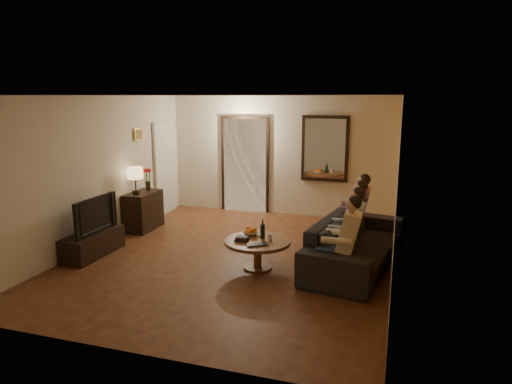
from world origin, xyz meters
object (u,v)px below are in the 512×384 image
(dresser, at_px, (143,211))
(person_d, at_px, (356,214))
(coffee_table, at_px, (258,254))
(laptop, at_px, (258,246))
(tv_stand, at_px, (93,244))
(bowl, at_px, (251,233))
(wine_bottle, at_px, (263,229))
(person_c, at_px, (353,223))
(person_a, at_px, (344,246))
(sofa, at_px, (357,242))
(dog, at_px, (318,254))
(tv, at_px, (91,215))
(person_b, at_px, (349,233))
(table_lamp, at_px, (135,181))

(dresser, distance_m, person_d, 4.12)
(dresser, bearing_deg, coffee_table, -25.77)
(laptop, bearing_deg, tv_stand, 144.38)
(dresser, distance_m, laptop, 3.31)
(bowl, xyz_separation_m, wine_bottle, (0.23, -0.12, 0.12))
(tv_stand, relative_size, person_c, 0.98)
(person_a, bearing_deg, tv_stand, 179.05)
(person_a, distance_m, person_c, 1.20)
(sofa, distance_m, dog, 0.69)
(tv, xyz_separation_m, wine_bottle, (2.83, 0.35, -0.09))
(person_a, height_order, person_b, same)
(tv, xyz_separation_m, person_a, (4.11, -0.07, -0.09))
(person_b, xyz_separation_m, person_d, (0.00, 1.20, 0.00))
(dresser, distance_m, bowl, 2.84)
(tv, height_order, coffee_table, tv)
(sofa, xyz_separation_m, person_c, (-0.10, 0.30, 0.22))
(person_b, relative_size, laptop, 3.65)
(dog, bearing_deg, person_b, 36.85)
(dresser, relative_size, person_b, 0.70)
(sofa, relative_size, person_c, 2.17)
(person_c, xyz_separation_m, wine_bottle, (-1.28, -0.78, 0.01))
(coffee_table, distance_m, laptop, 0.38)
(person_a, distance_m, bowl, 1.60)
(sofa, bearing_deg, person_d, 16.15)
(tv_stand, distance_m, sofa, 4.29)
(person_b, distance_m, person_c, 0.60)
(dresser, bearing_deg, person_d, 1.93)
(person_b, bearing_deg, person_c, 90.00)
(dresser, relative_size, person_a, 0.70)
(table_lamp, bearing_deg, sofa, -7.33)
(dresser, xyz_separation_m, table_lamp, (0.00, -0.22, 0.64))
(person_a, height_order, person_c, same)
(tv_stand, relative_size, laptop, 3.58)
(wine_bottle, bearing_deg, sofa, 19.28)
(person_c, bearing_deg, person_b, -90.00)
(dog, bearing_deg, person_d, 91.71)
(person_a, xyz_separation_m, laptop, (-1.23, 0.04, -0.14))
(table_lamp, xyz_separation_m, tv_stand, (0.00, -1.37, -0.82))
(person_b, distance_m, laptop, 1.36)
(table_lamp, distance_m, dog, 3.88)
(wine_bottle, bearing_deg, dog, 3.23)
(table_lamp, height_order, sofa, table_lamp)
(wine_bottle, bearing_deg, dresser, 156.30)
(person_a, distance_m, coffee_table, 1.42)
(person_c, xyz_separation_m, laptop, (-1.23, -1.16, -0.14))
(tv_stand, height_order, laptop, laptop)
(sofa, distance_m, coffee_table, 1.55)
(sofa, bearing_deg, person_b, 171.38)
(dresser, bearing_deg, person_b, -14.49)
(person_b, distance_m, wine_bottle, 1.29)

